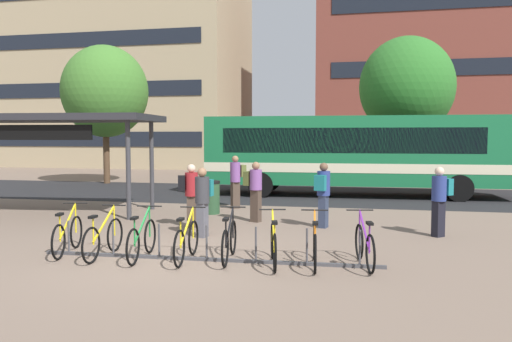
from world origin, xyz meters
The scene contains 24 objects.
ground centered at (0.00, 0.00, 0.00)m, with size 200.00×200.00×0.00m, color #7A6656.
bus_lane_asphalt centered at (0.00, 11.29, 0.00)m, with size 80.00×7.20×0.01m, color #232326.
city_bus centered at (3.76, 11.30, 1.78)m, with size 12.09×2.90×3.20m.
bike_rack centered at (0.86, 0.01, 0.09)m, with size 6.77×0.24×0.70m.
parked_bicycle_yellow_0 centered at (-2.11, 0.01, 0.38)m, with size 0.57×1.69×0.99m.
parked_bicycle_yellow_1 centered at (-1.24, -0.12, 0.38)m, with size 0.52×1.72×0.99m.
parked_bicycle_green_2 centered at (-0.43, -0.10, 0.38)m, with size 0.52×1.72×0.99m.
parked_bicycle_yellow_3 centered at (0.48, -0.06, 0.38)m, with size 0.52×1.72×0.99m.
parked_bicycle_black_4 centered at (1.29, 0.11, 0.38)m, with size 0.52×1.72×0.99m.
parked_bicycle_yellow_5 centered at (2.18, -0.06, 0.38)m, with size 0.56×1.70×0.99m.
parked_bicycle_orange_6 centered at (2.94, 0.02, 0.38)m, with size 0.52×1.72×0.99m.
parked_bicycle_purple_7 centered at (3.85, 0.20, 0.38)m, with size 0.53×1.70×0.99m.
transit_shelter centered at (-5.63, 4.92, 2.88)m, with size 6.61×3.35×3.08m.
commuter_black_pack_0 centered at (-0.61, 3.34, 0.96)m, with size 0.59×0.46×1.68m.
commuter_teal_pack_1 centered at (2.84, 3.94, 0.99)m, with size 0.44×0.59×1.72m.
commuter_olive_pack_2 centered at (0.89, 4.50, 0.98)m, with size 0.60×0.48×1.70m.
commuter_teal_pack_3 centered at (5.66, 3.36, 0.97)m, with size 0.59×0.58×1.68m.
commuter_teal_pack_4 centered at (0.10, 2.20, 0.96)m, with size 0.39×0.56×1.67m.
commuter_olive_pack_5 centered at (-0.24, 6.95, 1.02)m, with size 0.60×0.57×1.77m.
trash_bin centered at (-0.73, 5.67, 0.52)m, with size 0.55×0.55×1.03m.
street_tree_0 centered at (6.05, 15.97, 4.79)m, with size 4.51×4.51×7.21m.
street_tree_1 centered at (-8.87, 14.26, 4.68)m, with size 4.33×4.33×7.02m.
building_left_wing centered at (-15.56, 30.81, 9.20)m, with size 19.23×12.00×18.40m.
building_right_wing centered at (9.88, 32.78, 8.79)m, with size 18.10×13.02×17.58m.
Camera 1 is at (3.65, -9.04, 2.41)m, focal length 34.65 mm.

